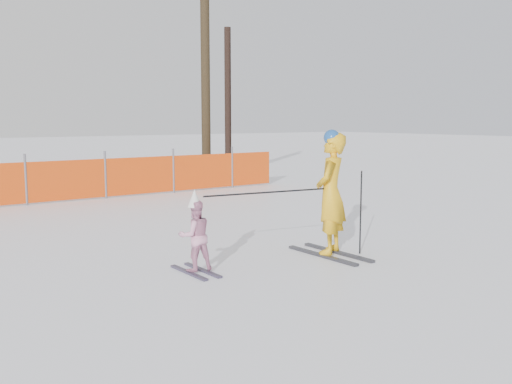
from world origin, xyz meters
TOP-DOWN VIEW (x-y plane):
  - ground at (0.00, 0.00)m, footprint 120.00×120.00m
  - adult at (1.00, -0.06)m, footprint 0.80×1.46m
  - child at (-1.17, 0.30)m, footprint 0.52×0.91m
  - ski_poles at (0.53, -0.03)m, footprint 2.51×0.57m
  - safety_fence at (-1.73, 8.00)m, footprint 15.44×0.06m
  - tree_trunks at (5.72, 10.64)m, footprint 2.56×2.42m

SIDE VIEW (x-z plane):
  - ground at x=0.00m, z-range 0.00..0.00m
  - child at x=-1.17m, z-range -0.05..1.10m
  - safety_fence at x=-1.73m, z-range -0.07..1.18m
  - ski_poles at x=0.53m, z-range 0.24..1.53m
  - adult at x=1.00m, z-range 0.00..1.93m
  - tree_trunks at x=5.72m, z-range -0.10..5.86m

